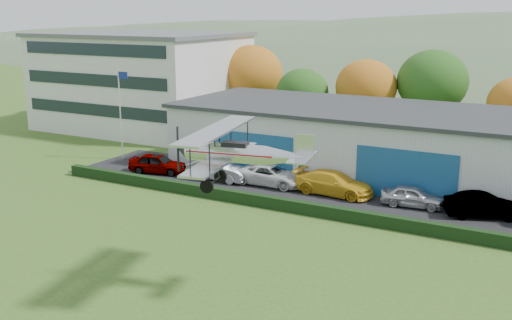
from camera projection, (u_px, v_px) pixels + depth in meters
The scene contains 14 objects.
apron at pixel (371, 200), 42.04m from camera, with size 48.00×9.00×0.05m, color black.
hedge at pixel (347, 215), 37.86m from camera, with size 46.00×0.60×0.80m, color black.
hangar at pixel (427, 147), 46.43m from camera, with size 40.60×12.60×5.30m.
office_block at pixel (142, 80), 67.10m from camera, with size 20.60×15.60×10.40m.
flagpole at pixel (121, 106), 52.36m from camera, with size 1.05×0.10×8.00m.
tree_belt at pixel (417, 87), 58.42m from camera, with size 75.70×13.22×10.12m.
distant_hills at pixel (492, 117), 150.08m from camera, with size 430.00×196.00×56.00m.
car_0 at pixel (158, 163), 48.74m from camera, with size 1.85×4.60×1.57m, color gray.
car_1 at pixel (218, 169), 46.75m from camera, with size 1.75×5.02×1.65m, color silver.
car_2 at pixel (272, 175), 45.40m from camera, with size 2.51×5.44×1.51m, color silver.
car_3 at pixel (334, 183), 43.06m from camera, with size 2.32×5.71×1.66m, color gold.
car_4 at pixel (413, 196), 40.43m from camera, with size 1.66×4.14×1.41m, color silver.
car_5 at pixel (484, 206), 38.28m from camera, with size 1.66×4.77×1.57m, color gray.
biplane at pixel (237, 151), 27.05m from camera, with size 6.46×7.38×2.74m.
Camera 1 is at (15.16, -18.07, 12.86)m, focal length 42.71 mm.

